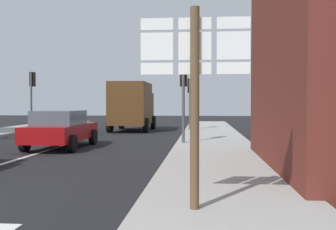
# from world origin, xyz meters

# --- Properties ---
(ground_plane) EXTENTS (80.00, 80.00, 0.00)m
(ground_plane) POSITION_xyz_m (0.00, 10.00, 0.00)
(ground_plane) COLOR black
(sidewalk_right) EXTENTS (3.11, 44.00, 0.14)m
(sidewalk_right) POSITION_xyz_m (6.21, 8.00, 0.07)
(sidewalk_right) COLOR #9E9B96
(sidewalk_right) RESTS_ON ground
(lane_centre_stripe) EXTENTS (0.16, 12.00, 0.01)m
(lane_centre_stripe) POSITION_xyz_m (0.00, 6.00, 0.01)
(lane_centre_stripe) COLOR silver
(lane_centre_stripe) RESTS_ON ground
(sedan_far) EXTENTS (1.98, 4.21, 1.47)m
(sedan_far) POSITION_xyz_m (0.22, 9.48, 0.76)
(sedan_far) COLOR maroon
(sedan_far) RESTS_ON ground
(delivery_truck) EXTENTS (2.48, 5.00, 3.05)m
(delivery_truck) POSITION_xyz_m (1.28, 19.17, 1.65)
(delivery_truck) COLOR #4C2D14
(delivery_truck) RESTS_ON ground
(route_sign_post) EXTENTS (1.66, 0.14, 3.20)m
(route_sign_post) POSITION_xyz_m (5.62, 0.67, 2.00)
(route_sign_post) COLOR brown
(route_sign_post) RESTS_ON ground
(traffic_light_far_right) EXTENTS (0.30, 0.49, 3.30)m
(traffic_light_far_right) POSITION_xyz_m (4.96, 19.04, 2.45)
(traffic_light_far_right) COLOR #47474C
(traffic_light_far_right) RESTS_ON ground
(traffic_light_near_right) EXTENTS (0.30, 0.49, 3.35)m
(traffic_light_near_right) POSITION_xyz_m (4.96, 10.78, 2.48)
(traffic_light_near_right) COLOR #47474C
(traffic_light_near_right) RESTS_ON ground
(traffic_light_far_left) EXTENTS (0.30, 0.49, 3.73)m
(traffic_light_far_left) POSITION_xyz_m (-4.96, 18.34, 2.76)
(traffic_light_far_left) COLOR #47474C
(traffic_light_far_left) RESTS_ON ground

